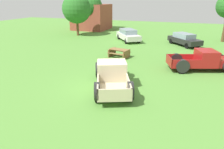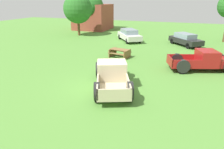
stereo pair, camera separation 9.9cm
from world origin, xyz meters
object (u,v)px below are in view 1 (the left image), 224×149
Objects in this scene: sedan_distant_b at (184,39)px; pickup_truck_behind_left at (206,61)px; sedan_distant_a at (128,35)px; oak_tree_center at (77,9)px; picnic_table at (119,52)px; pickup_truck_foreground at (112,74)px; oak_tree_west at (90,7)px.

pickup_truck_behind_left is at bearing -78.31° from sedan_distant_b.
sedan_distant_a is at bearing 133.93° from pickup_truck_behind_left.
oak_tree_center reaches higher than sedan_distant_b.
sedan_distant_b is 9.47m from picnic_table.
pickup_truck_foreground is 19.89m from oak_tree_center.
pickup_truck_behind_left is 12.72m from sedan_distant_a.
oak_tree_center is (-9.65, 9.48, 3.34)m from picnic_table.
sedan_distant_a is 11.56m from oak_tree_west.
sedan_distant_b is 0.73× the size of oak_tree_west.
pickup_truck_behind_left is (5.88, 5.34, -0.02)m from pickup_truck_foreground.
picnic_table is 0.34× the size of oak_tree_center.
oak_tree_west is at bearing 137.35° from pickup_truck_behind_left.
oak_tree_west is at bearing 141.27° from sedan_distant_a.
oak_tree_center reaches higher than picnic_table.
sedan_distant_a is (-2.95, 14.50, 0.03)m from pickup_truck_foreground.
sedan_distant_b is 2.15× the size of picnic_table.
oak_tree_west reaches higher than oak_tree_center.
oak_tree_west reaches higher than sedan_distant_b.
oak_tree_center is at bearing 169.27° from sedan_distant_a.
picnic_table is at bearing 170.44° from pickup_truck_behind_left.
pickup_truck_foreground is 6.82m from picnic_table.
oak_tree_center is (-8.35, 1.58, 3.03)m from sedan_distant_a.
pickup_truck_foreground reaches higher than sedan_distant_a.
sedan_distant_b is (4.05, 14.17, -0.03)m from pickup_truck_foreground.
picnic_table is (-1.64, 6.61, -0.29)m from pickup_truck_foreground.
picnic_table is at bearing -56.09° from oak_tree_west.
sedan_distant_b is 0.74× the size of oak_tree_center.
picnic_table is at bearing -126.98° from sedan_distant_b.
pickup_truck_behind_left is 2.68× the size of picnic_table.
oak_tree_west is at bearing 123.91° from picnic_table.
pickup_truck_foreground reaches higher than picnic_table.
oak_tree_west is 1.01× the size of oak_tree_center.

